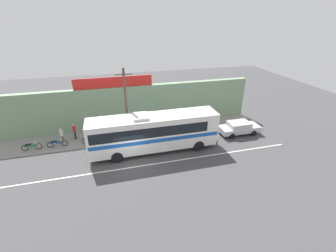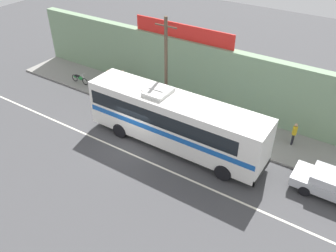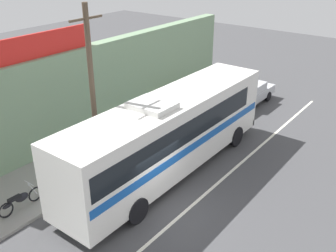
# 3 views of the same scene
# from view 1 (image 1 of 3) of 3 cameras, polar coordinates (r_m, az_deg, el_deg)

# --- Properties ---
(ground_plane) EXTENTS (70.00, 70.00, 0.00)m
(ground_plane) POSITION_cam_1_polar(r_m,az_deg,el_deg) (20.93, -8.91, -8.80)
(ground_plane) COLOR #444447
(sidewalk_slab) EXTENTS (30.00, 3.60, 0.14)m
(sidewalk_slab) POSITION_cam_1_polar(r_m,az_deg,el_deg) (25.35, -10.34, -2.14)
(sidewalk_slab) COLOR gray
(sidewalk_slab) RESTS_ON ground_plane
(storefront_facade) EXTENTS (30.00, 0.70, 4.80)m
(storefront_facade) POSITION_cam_1_polar(r_m,az_deg,el_deg) (26.36, -11.20, 4.47)
(storefront_facade) COLOR gray
(storefront_facade) RESTS_ON ground_plane
(storefront_billboard) EXTENTS (8.20, 0.12, 1.10)m
(storefront_billboard) POSITION_cam_1_polar(r_m,az_deg,el_deg) (25.43, -13.34, 10.50)
(storefront_billboard) COLOR red
(storefront_billboard) RESTS_ON storefront_facade
(road_center_stripe) EXTENTS (30.00, 0.14, 0.01)m
(road_center_stripe) POSITION_cam_1_polar(r_m,az_deg,el_deg) (20.27, -8.63, -10.04)
(road_center_stripe) COLOR silver
(road_center_stripe) RESTS_ON ground_plane
(intercity_bus) EXTENTS (11.95, 2.62, 3.78)m
(intercity_bus) POSITION_cam_1_polar(r_m,az_deg,el_deg) (21.38, -3.71, -1.26)
(intercity_bus) COLOR white
(intercity_bus) RESTS_ON ground_plane
(parked_car) EXTENTS (4.40, 1.90, 1.37)m
(parked_car) POSITION_cam_1_polar(r_m,az_deg,el_deg) (26.19, 17.17, -0.35)
(parked_car) COLOR #B7BABF
(parked_car) RESTS_ON ground_plane
(utility_pole) EXTENTS (1.60, 0.22, 7.39)m
(utility_pole) POSITION_cam_1_polar(r_m,az_deg,el_deg) (22.49, -10.30, 5.07)
(utility_pole) COLOR brown
(utility_pole) RESTS_ON sidewalk_slab
(motorcycle_blue) EXTENTS (1.83, 0.56, 0.94)m
(motorcycle_blue) POSITION_cam_1_polar(r_m,az_deg,el_deg) (25.45, -30.74, -4.29)
(motorcycle_blue) COLOR black
(motorcycle_blue) RESTS_ON sidewalk_slab
(motorcycle_red) EXTENTS (1.91, 0.56, 0.94)m
(motorcycle_red) POSITION_cam_1_polar(r_m,az_deg,el_deg) (24.36, -18.45, -3.04)
(motorcycle_red) COLOR black
(motorcycle_red) RESTS_ON sidewalk_slab
(motorcycle_purple) EXTENTS (1.89, 0.56, 0.94)m
(motorcycle_purple) POSITION_cam_1_polar(r_m,az_deg,el_deg) (24.87, -25.79, -3.79)
(motorcycle_purple) COLOR black
(motorcycle_purple) RESTS_ON sidewalk_slab
(pedestrian_near_shop) EXTENTS (0.30, 0.48, 1.71)m
(pedestrian_near_shop) POSITION_cam_1_polar(r_m,az_deg,el_deg) (25.40, -22.16, -0.99)
(pedestrian_near_shop) COLOR black
(pedestrian_near_shop) RESTS_ON sidewalk_slab
(pedestrian_far_right) EXTENTS (0.30, 0.48, 1.65)m
(pedestrian_far_right) POSITION_cam_1_polar(r_m,az_deg,el_deg) (25.17, -24.81, -1.85)
(pedestrian_far_right) COLOR brown
(pedestrian_far_right) RESTS_ON sidewalk_slab
(pedestrian_by_curb) EXTENTS (0.30, 0.48, 1.60)m
(pedestrian_by_curb) POSITION_cam_1_polar(r_m,az_deg,el_deg) (27.24, 8.13, 2.39)
(pedestrian_by_curb) COLOR black
(pedestrian_by_curb) RESTS_ON sidewalk_slab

